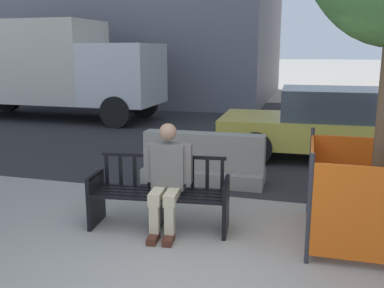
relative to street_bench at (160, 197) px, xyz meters
The scene contains 7 objects.
street_asphalt 7.38m from the street_bench, 84.49° to the left, with size 120.00×12.00×0.01m, color #28282B.
street_bench is the anchor object (origin of this frame).
seated_person 0.32m from the street_bench, 21.30° to the right, with size 0.59×0.75×1.31m.
jersey_barrier_centre 1.94m from the street_bench, 87.76° to the left, with size 2.01×0.72×0.84m.
construction_fence 2.54m from the street_bench, ahead, with size 1.53×1.53×1.17m.
car_taxi_near 4.72m from the street_bench, 64.21° to the left, with size 4.17×2.05×1.42m.
delivery_truck 9.74m from the street_bench, 131.10° to the left, with size 6.82×2.38×3.05m.
Camera 1 is at (1.02, -3.35, 2.17)m, focal length 40.00 mm.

